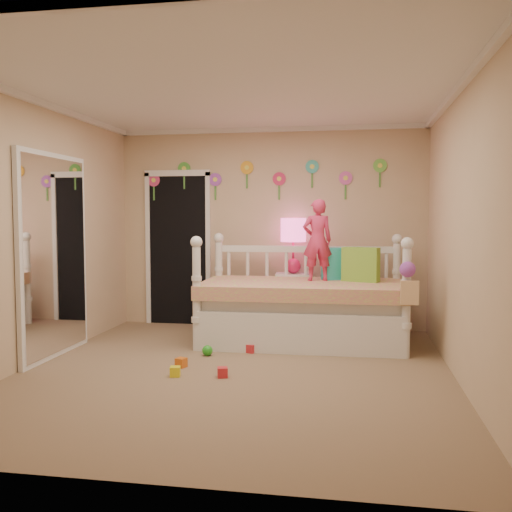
% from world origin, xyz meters
% --- Properties ---
extents(floor, '(4.00, 4.50, 0.01)m').
position_xyz_m(floor, '(0.00, 0.00, 0.00)').
color(floor, '#7F684C').
rests_on(floor, ground).
extents(ceiling, '(4.00, 4.50, 0.01)m').
position_xyz_m(ceiling, '(0.00, 0.00, 2.60)').
color(ceiling, white).
rests_on(ceiling, floor).
extents(back_wall, '(4.00, 0.01, 2.60)m').
position_xyz_m(back_wall, '(0.00, 2.25, 1.30)').
color(back_wall, tan).
rests_on(back_wall, floor).
extents(left_wall, '(0.01, 4.50, 2.60)m').
position_xyz_m(left_wall, '(-2.00, 0.00, 1.30)').
color(left_wall, tan).
rests_on(left_wall, floor).
extents(right_wall, '(0.01, 4.50, 2.60)m').
position_xyz_m(right_wall, '(2.00, 0.00, 1.30)').
color(right_wall, tan).
rests_on(right_wall, floor).
extents(crown_molding, '(4.00, 4.50, 0.06)m').
position_xyz_m(crown_molding, '(0.00, 0.00, 2.57)').
color(crown_molding, white).
rests_on(crown_molding, ceiling).
extents(daybed, '(2.36, 1.29, 1.27)m').
position_xyz_m(daybed, '(0.51, 1.36, 0.63)').
color(daybed, white).
rests_on(daybed, floor).
extents(pillow_turquoise, '(0.39, 0.30, 0.38)m').
position_xyz_m(pillow_turquoise, '(0.90, 1.68, 0.89)').
color(pillow_turquoise, '#24B1B6').
rests_on(pillow_turquoise, daybed).
extents(pillow_lime, '(0.44, 0.28, 0.39)m').
position_xyz_m(pillow_lime, '(1.17, 1.51, 0.90)').
color(pillow_lime, '#7EB938').
rests_on(pillow_lime, daybed).
extents(child, '(0.39, 0.31, 0.95)m').
position_xyz_m(child, '(0.67, 1.50, 1.18)').
color(child, '#E53463').
rests_on(child, daybed).
extents(nightstand, '(0.46, 0.37, 0.73)m').
position_xyz_m(nightstand, '(0.33, 2.07, 0.36)').
color(nightstand, white).
rests_on(nightstand, floor).
extents(table_lamp, '(0.32, 0.32, 0.70)m').
position_xyz_m(table_lamp, '(0.33, 2.07, 1.20)').
color(table_lamp, '#D71C52').
rests_on(table_lamp, nightstand).
extents(closet_doorway, '(0.90, 0.04, 2.07)m').
position_xyz_m(closet_doorway, '(-1.25, 2.23, 1.03)').
color(closet_doorway, black).
rests_on(closet_doorway, back_wall).
extents(flower_decals, '(3.40, 0.02, 0.50)m').
position_xyz_m(flower_decals, '(-0.09, 2.24, 1.94)').
color(flower_decals, '#B2668C').
rests_on(flower_decals, back_wall).
extents(mirror_closet, '(0.07, 1.30, 2.10)m').
position_xyz_m(mirror_closet, '(-1.96, 0.30, 1.05)').
color(mirror_closet, white).
rests_on(mirror_closet, left_wall).
extents(hanging_bag, '(0.20, 0.16, 0.36)m').
position_xyz_m(hanging_bag, '(1.62, 0.74, 0.77)').
color(hanging_bag, beige).
rests_on(hanging_bag, daybed).
extents(toy_scatter, '(1.25, 1.51, 0.11)m').
position_xyz_m(toy_scatter, '(-0.19, 0.43, 0.06)').
color(toy_scatter, '#996666').
rests_on(toy_scatter, floor).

